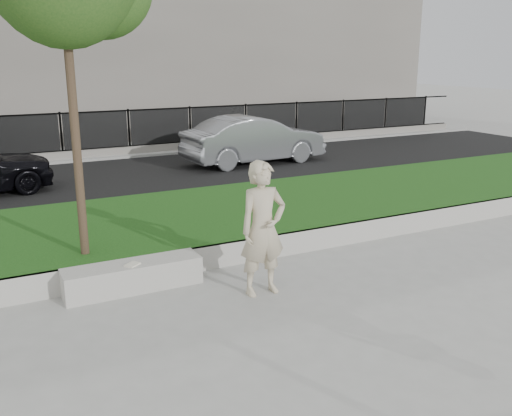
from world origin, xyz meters
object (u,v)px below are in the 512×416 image
stone_bench (133,276)px  car_silver (254,140)px  man (263,229)px  book (132,264)px

stone_bench → car_silver: 10.14m
man → car_silver: man is taller
stone_bench → man: size_ratio=1.03×
stone_bench → car_silver: size_ratio=0.45×
stone_bench → man: man is taller
stone_bench → car_silver: bearing=52.6°
book → car_silver: car_silver is taller
book → car_silver: 10.21m
man → book: 1.98m
man → car_silver: (4.49, 9.03, -0.20)m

